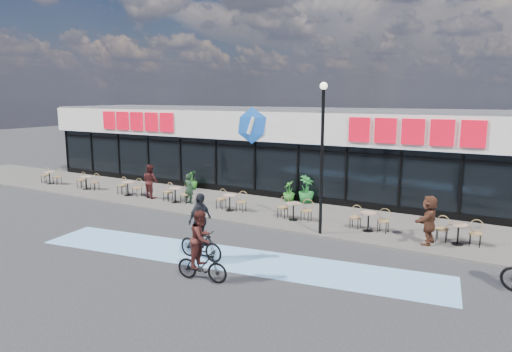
{
  "coord_description": "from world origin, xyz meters",
  "views": [
    {
      "loc": [
        11.95,
        -13.51,
        5.3
      ],
      "look_at": [
        2.1,
        3.5,
        1.84
      ],
      "focal_mm": 32.0,
      "sensor_mm": 36.0,
      "label": 1
    }
  ],
  "objects_px": {
    "potted_plant_mid": "(306,189)",
    "lamp_post": "(322,147)",
    "bistro_set_0": "(51,176)",
    "cyclist_a": "(200,233)",
    "potted_plant_left": "(192,180)",
    "potted_plant_right": "(289,191)",
    "pedestrian_a": "(429,220)",
    "patron_left": "(189,189)",
    "patron_right": "(150,181)"
  },
  "relations": [
    {
      "from": "cyclist_a",
      "to": "bistro_set_0",
      "type": "bearing_deg",
      "value": 159.79
    },
    {
      "from": "potted_plant_mid",
      "to": "lamp_post",
      "type": "bearing_deg",
      "value": -60.14
    },
    {
      "from": "cyclist_a",
      "to": "patron_right",
      "type": "bearing_deg",
      "value": 142.56
    },
    {
      "from": "potted_plant_mid",
      "to": "patron_left",
      "type": "bearing_deg",
      "value": -148.63
    },
    {
      "from": "bistro_set_0",
      "to": "potted_plant_right",
      "type": "distance_m",
      "value": 14.71
    },
    {
      "from": "bistro_set_0",
      "to": "patron_left",
      "type": "relative_size",
      "value": 1.04
    },
    {
      "from": "patron_right",
      "to": "pedestrian_a",
      "type": "xyz_separation_m",
      "value": [
        13.75,
        -0.67,
        0.01
      ]
    },
    {
      "from": "bistro_set_0",
      "to": "potted_plant_left",
      "type": "bearing_deg",
      "value": 19.37
    },
    {
      "from": "potted_plant_right",
      "to": "lamp_post",
      "type": "bearing_deg",
      "value": -51.45
    },
    {
      "from": "bistro_set_0",
      "to": "pedestrian_a",
      "type": "relative_size",
      "value": 0.87
    },
    {
      "from": "potted_plant_mid",
      "to": "cyclist_a",
      "type": "height_order",
      "value": "cyclist_a"
    },
    {
      "from": "lamp_post",
      "to": "potted_plant_right",
      "type": "height_order",
      "value": "lamp_post"
    },
    {
      "from": "lamp_post",
      "to": "potted_plant_left",
      "type": "bearing_deg",
      "value": 155.84
    },
    {
      "from": "potted_plant_left",
      "to": "patron_right",
      "type": "distance_m",
      "value": 2.9
    },
    {
      "from": "potted_plant_left",
      "to": "pedestrian_a",
      "type": "relative_size",
      "value": 0.59
    },
    {
      "from": "potted_plant_left",
      "to": "patron_left",
      "type": "distance_m",
      "value": 3.47
    },
    {
      "from": "bistro_set_0",
      "to": "potted_plant_right",
      "type": "relative_size",
      "value": 1.49
    },
    {
      "from": "lamp_post",
      "to": "potted_plant_right",
      "type": "bearing_deg",
      "value": 128.55
    },
    {
      "from": "lamp_post",
      "to": "bistro_set_0",
      "type": "bearing_deg",
      "value": 175.81
    },
    {
      "from": "patron_left",
      "to": "pedestrian_a",
      "type": "distance_m",
      "value": 11.28
    },
    {
      "from": "bistro_set_0",
      "to": "patron_right",
      "type": "xyz_separation_m",
      "value": [
        7.88,
        0.1,
        0.42
      ]
    },
    {
      "from": "potted_plant_right",
      "to": "patron_left",
      "type": "xyz_separation_m",
      "value": [
        -4.04,
        -2.87,
        0.22
      ]
    },
    {
      "from": "lamp_post",
      "to": "patron_right",
      "type": "height_order",
      "value": "lamp_post"
    },
    {
      "from": "pedestrian_a",
      "to": "potted_plant_mid",
      "type": "bearing_deg",
      "value": -112.65
    },
    {
      "from": "lamp_post",
      "to": "patron_left",
      "type": "distance_m",
      "value": 8.03
    },
    {
      "from": "lamp_post",
      "to": "potted_plant_mid",
      "type": "distance_m",
      "value": 5.75
    },
    {
      "from": "potted_plant_mid",
      "to": "potted_plant_right",
      "type": "bearing_deg",
      "value": -171.36
    },
    {
      "from": "patron_left",
      "to": "patron_right",
      "type": "distance_m",
      "value": 2.49
    },
    {
      "from": "lamp_post",
      "to": "cyclist_a",
      "type": "bearing_deg",
      "value": -118.85
    },
    {
      "from": "patron_left",
      "to": "cyclist_a",
      "type": "xyz_separation_m",
      "value": [
        5.05,
        -5.79,
        0.07
      ]
    },
    {
      "from": "lamp_post",
      "to": "potted_plant_left",
      "type": "relative_size",
      "value": 5.42
    },
    {
      "from": "bistro_set_0",
      "to": "patron_right",
      "type": "bearing_deg",
      "value": 0.71
    },
    {
      "from": "pedestrian_a",
      "to": "potted_plant_left",
      "type": "bearing_deg",
      "value": -97.31
    },
    {
      "from": "potted_plant_left",
      "to": "patron_right",
      "type": "xyz_separation_m",
      "value": [
        -0.48,
        -2.84,
        0.35
      ]
    },
    {
      "from": "patron_right",
      "to": "cyclist_a",
      "type": "relative_size",
      "value": 0.79
    },
    {
      "from": "potted_plant_left",
      "to": "potted_plant_mid",
      "type": "distance_m",
      "value": 6.93
    },
    {
      "from": "bistro_set_0",
      "to": "patron_right",
      "type": "height_order",
      "value": "patron_right"
    },
    {
      "from": "patron_left",
      "to": "potted_plant_right",
      "type": "bearing_deg",
      "value": -148.87
    },
    {
      "from": "bistro_set_0",
      "to": "potted_plant_mid",
      "type": "distance_m",
      "value": 15.6
    },
    {
      "from": "bistro_set_0",
      "to": "potted_plant_mid",
      "type": "relative_size",
      "value": 1.13
    },
    {
      "from": "bistro_set_0",
      "to": "potted_plant_mid",
      "type": "xyz_separation_m",
      "value": [
        15.28,
        3.11,
        0.22
      ]
    },
    {
      "from": "potted_plant_mid",
      "to": "patron_right",
      "type": "xyz_separation_m",
      "value": [
        -7.41,
        -3.02,
        0.2
      ]
    },
    {
      "from": "patron_left",
      "to": "pedestrian_a",
      "type": "height_order",
      "value": "pedestrian_a"
    },
    {
      "from": "potted_plant_right",
      "to": "patron_right",
      "type": "relative_size",
      "value": 0.59
    },
    {
      "from": "lamp_post",
      "to": "potted_plant_right",
      "type": "relative_size",
      "value": 5.51
    },
    {
      "from": "cyclist_a",
      "to": "lamp_post",
      "type": "bearing_deg",
      "value": 61.15
    },
    {
      "from": "potted_plant_mid",
      "to": "pedestrian_a",
      "type": "bearing_deg",
      "value": -30.16
    },
    {
      "from": "potted_plant_right",
      "to": "potted_plant_mid",
      "type": "bearing_deg",
      "value": 8.64
    },
    {
      "from": "bistro_set_0",
      "to": "patron_left",
      "type": "xyz_separation_m",
      "value": [
        10.36,
        0.11,
        0.28
      ]
    },
    {
      "from": "potted_plant_left",
      "to": "pedestrian_a",
      "type": "distance_m",
      "value": 13.73
    }
  ]
}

